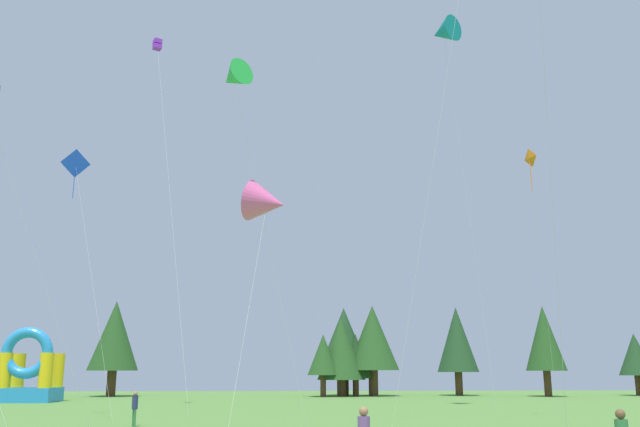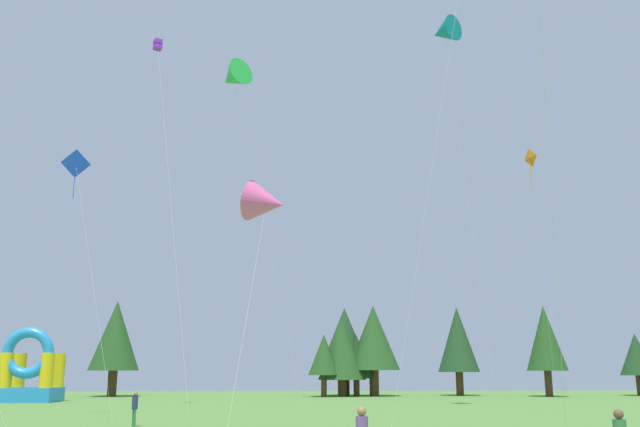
# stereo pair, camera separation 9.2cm
# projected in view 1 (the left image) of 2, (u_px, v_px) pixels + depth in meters

# --- Properties ---
(kite_pink_delta) EXTENTS (2.42, 4.40, 10.74)m
(kite_pink_delta) POSITION_uv_depth(u_px,v_px,m) (267.00, 203.00, 28.37)
(kite_pink_delta) COLOR #EA599E
(kite_pink_delta) RESTS_ON ground_plane
(kite_teal_delta) EXTENTS (4.62, 4.06, 28.90)m
(kite_teal_delta) POSITION_uv_depth(u_px,v_px,m) (444.00, 32.00, 50.67)
(kite_teal_delta) COLOR #0C7F7A
(kite_teal_delta) RESTS_ON ground_plane
(kite_green_delta) EXTENTS (4.28, 4.01, 15.65)m
(kite_green_delta) POSITION_uv_depth(u_px,v_px,m) (234.00, 77.00, 28.36)
(kite_green_delta) COLOR green
(kite_green_delta) RESTS_ON ground_plane
(kite_purple_box) EXTENTS (5.26, 8.69, 27.87)m
(kite_purple_box) POSITION_uv_depth(u_px,v_px,m) (158.00, 47.00, 51.70)
(kite_purple_box) COLOR purple
(kite_purple_box) RESTS_ON ground_plane
(kite_blue_diamond) EXTENTS (4.59, 2.70, 15.80)m
(kite_blue_diamond) POSITION_uv_depth(u_px,v_px,m) (76.00, 166.00, 41.34)
(kite_blue_diamond) COLOR blue
(kite_blue_diamond) RESTS_ON ground_plane
(kite_orange_diamond) EXTENTS (2.63, 4.92, 15.47)m
(kite_orange_diamond) POSITION_uv_depth(u_px,v_px,m) (529.00, 163.00, 39.88)
(kite_orange_diamond) COLOR orange
(kite_orange_diamond) RESTS_ON ground_plane
(person_near_camera) EXTENTS (0.40, 0.40, 1.68)m
(person_near_camera) POSITION_uv_depth(u_px,v_px,m) (135.00, 406.00, 32.78)
(person_near_camera) COLOR #33723F
(person_near_camera) RESTS_ON ground_plane
(inflatable_red_slide) EXTENTS (4.49, 3.96, 6.18)m
(inflatable_red_slide) POSITION_uv_depth(u_px,v_px,m) (29.00, 375.00, 56.14)
(inflatable_red_slide) COLOR #268CD8
(inflatable_red_slide) RESTS_ON ground_plane
(tree_row_1) EXTENTS (5.11, 5.11, 9.65)m
(tree_row_1) POSITION_uv_depth(u_px,v_px,m) (115.00, 336.00, 68.55)
(tree_row_1) COLOR #4C331E
(tree_row_1) RESTS_ON ground_plane
(tree_row_2) EXTENTS (3.16, 3.16, 6.15)m
(tree_row_2) POSITION_uv_depth(u_px,v_px,m) (323.00, 355.00, 67.15)
(tree_row_2) COLOR #4C331E
(tree_row_2) RESTS_ON ground_plane
(tree_row_3) EXTENTS (4.96, 4.96, 7.90)m
(tree_row_3) POSITION_uv_depth(u_px,v_px,m) (341.00, 349.00, 68.58)
(tree_row_3) COLOR #4C331E
(tree_row_3) RESTS_ON ground_plane
(tree_row_4) EXTENTS (5.37, 5.37, 9.08)m
(tree_row_4) POSITION_uv_depth(u_px,v_px,m) (344.00, 339.00, 70.28)
(tree_row_4) COLOR #4C331E
(tree_row_4) RESTS_ON ground_plane
(tree_row_5) EXTENTS (3.49, 3.49, 6.29)m
(tree_row_5) POSITION_uv_depth(u_px,v_px,m) (355.00, 356.00, 68.84)
(tree_row_5) COLOR #4C331E
(tree_row_5) RESTS_ON ground_plane
(tree_row_6) EXTENTS (5.42, 5.42, 9.26)m
(tree_row_6) POSITION_uv_depth(u_px,v_px,m) (373.00, 338.00, 69.55)
(tree_row_6) COLOR #4C331E
(tree_row_6) RESTS_ON ground_plane
(tree_row_7) EXTENTS (4.34, 4.34, 9.19)m
(tree_row_7) POSITION_uv_depth(u_px,v_px,m) (457.00, 340.00, 70.59)
(tree_row_7) COLOR #4C331E
(tree_row_7) RESTS_ON ground_plane
(tree_row_8) EXTENTS (4.07, 4.07, 9.10)m
(tree_row_8) POSITION_uv_depth(u_px,v_px,m) (544.00, 339.00, 68.16)
(tree_row_8) COLOR #4C331E
(tree_row_8) RESTS_ON ground_plane
(tree_row_9) EXTENTS (3.60, 3.60, 6.40)m
(tree_row_9) POSITION_uv_depth(u_px,v_px,m) (635.00, 355.00, 70.06)
(tree_row_9) COLOR #4C331E
(tree_row_9) RESTS_ON ground_plane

